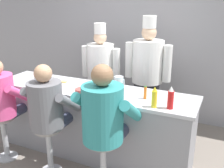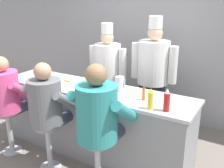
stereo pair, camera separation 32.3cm
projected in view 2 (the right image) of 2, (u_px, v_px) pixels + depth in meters
The scene contains 15 objects.
ground_plane at pixel (80, 162), 3.48m from camera, with size 20.00×20.00×0.00m, color slate.
wall_back at pixel (143, 41), 4.62m from camera, with size 10.00×0.06×2.70m.
diner_counter at pixel (93, 120), 3.60m from camera, with size 2.75×0.66×0.95m.
ketchup_bottle_red at pixel (167, 101), 2.72m from camera, with size 0.07×0.07×0.25m.
mustard_bottle_yellow at pixel (150, 99), 2.78m from camera, with size 0.06×0.06×0.24m.
hot_sauce_bottle_orange at pixel (144, 94), 3.03m from camera, with size 0.04×0.04×0.16m.
water_pitcher_clear at pixel (120, 84), 3.32m from camera, with size 0.13×0.12×0.19m.
breakfast_plate at pixel (68, 81), 3.69m from camera, with size 0.23×0.23×0.05m.
cereal_bowl at pixel (82, 90), 3.29m from camera, with size 0.17×0.17×0.06m.
coffee_mug_white at pixel (47, 73), 3.96m from camera, with size 0.13×0.08×0.09m.
diner_seated_pink at pixel (7, 94), 3.49m from camera, with size 0.59×0.58×1.38m.
diner_seated_grey at pixel (48, 105), 3.13m from camera, with size 0.60×0.59×1.39m.
diner_seated_teal at pixel (99, 115), 2.77m from camera, with size 0.66×0.65×1.47m.
cook_in_whites_near at pixel (107, 71), 4.26m from camera, with size 0.67×0.43×1.71m.
cook_in_whites_far at pixel (153, 73), 3.93m from camera, with size 0.72×0.46×1.84m.
Camera 2 is at (1.89, -2.34, 2.09)m, focal length 42.00 mm.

